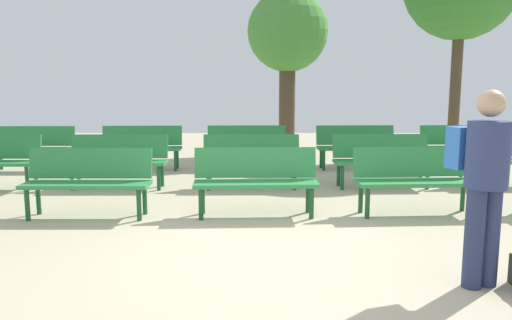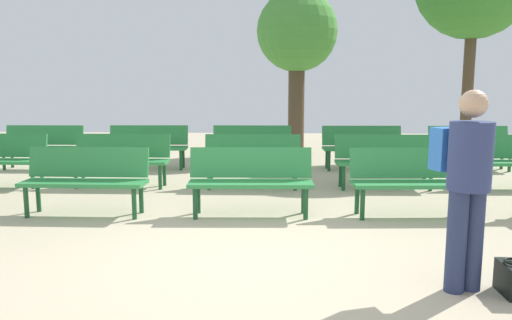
{
  "view_description": "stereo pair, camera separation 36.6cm",
  "coord_description": "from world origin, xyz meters",
  "px_view_note": "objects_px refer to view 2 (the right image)",
  "views": [
    {
      "loc": [
        -0.01,
        -4.74,
        1.68
      ],
      "look_at": [
        0.0,
        2.77,
        0.55
      ],
      "focal_mm": 34.72,
      "sensor_mm": 36.0,
      "label": 1
    },
    {
      "loc": [
        0.36,
        -4.73,
        1.68
      ],
      "look_at": [
        0.0,
        2.77,
        0.55
      ],
      "focal_mm": 34.72,
      "sensor_mm": 36.0,
      "label": 2
    }
  ],
  "objects_px": {
    "bench_r1_c4": "(512,158)",
    "bench_r2_c4": "(470,145)",
    "bench_r2_c3": "(362,145)",
    "bench_r0_c1": "(86,176)",
    "bench_r0_c3": "(413,177)",
    "visitor_with_backpack": "(466,178)",
    "bench_r0_c2": "(251,177)",
    "bench_r1_c1": "(121,157)",
    "tree_0": "(297,35)",
    "bench_r2_c1": "(148,144)",
    "bench_r1_c2": "(253,157)",
    "bench_r2_c2": "(252,144)",
    "bench_r2_c0": "(43,144)",
    "bench_r1_c3": "(384,158)"
  },
  "relations": [
    {
      "from": "bench_r1_c4",
      "to": "bench_r2_c4",
      "type": "relative_size",
      "value": 1.0
    },
    {
      "from": "bench_r1_c4",
      "to": "bench_r2_c3",
      "type": "height_order",
      "value": "same"
    },
    {
      "from": "bench_r0_c1",
      "to": "bench_r2_c3",
      "type": "bearing_deg",
      "value": 41.58
    },
    {
      "from": "bench_r0_c3",
      "to": "bench_r2_c3",
      "type": "relative_size",
      "value": 1.0
    },
    {
      "from": "bench_r2_c3",
      "to": "visitor_with_backpack",
      "type": "distance_m",
      "value": 6.0
    },
    {
      "from": "bench_r0_c2",
      "to": "bench_r1_c1",
      "type": "distance_m",
      "value": 2.88
    },
    {
      "from": "bench_r0_c1",
      "to": "bench_r0_c3",
      "type": "height_order",
      "value": "same"
    },
    {
      "from": "bench_r0_c3",
      "to": "tree_0",
      "type": "bearing_deg",
      "value": 98.57
    },
    {
      "from": "bench_r2_c1",
      "to": "tree_0",
      "type": "distance_m",
      "value": 4.77
    },
    {
      "from": "bench_r1_c2",
      "to": "visitor_with_backpack",
      "type": "bearing_deg",
      "value": -65.35
    },
    {
      "from": "bench_r0_c2",
      "to": "bench_r2_c4",
      "type": "distance_m",
      "value": 5.62
    },
    {
      "from": "bench_r1_c4",
      "to": "tree_0",
      "type": "relative_size",
      "value": 0.4
    },
    {
      "from": "bench_r2_c4",
      "to": "bench_r2_c3",
      "type": "bearing_deg",
      "value": 178.8
    },
    {
      "from": "bench_r1_c1",
      "to": "bench_r2_c3",
      "type": "height_order",
      "value": "same"
    },
    {
      "from": "bench_r2_c2",
      "to": "bench_r0_c3",
      "type": "bearing_deg",
      "value": -58.36
    },
    {
      "from": "visitor_with_backpack",
      "to": "bench_r1_c1",
      "type": "bearing_deg",
      "value": -62.89
    },
    {
      "from": "bench_r2_c0",
      "to": "tree_0",
      "type": "distance_m",
      "value": 6.42
    },
    {
      "from": "bench_r1_c3",
      "to": "bench_r1_c1",
      "type": "bearing_deg",
      "value": 179.34
    },
    {
      "from": "bench_r1_c3",
      "to": "tree_0",
      "type": "bearing_deg",
      "value": 104.84
    },
    {
      "from": "bench_r0_c2",
      "to": "bench_r0_c3",
      "type": "relative_size",
      "value": 1.0
    },
    {
      "from": "bench_r0_c2",
      "to": "bench_r2_c1",
      "type": "height_order",
      "value": "same"
    },
    {
      "from": "bench_r1_c2",
      "to": "bench_r2_c3",
      "type": "bearing_deg",
      "value": 40.94
    },
    {
      "from": "bench_r2_c1",
      "to": "bench_r2_c3",
      "type": "xyz_separation_m",
      "value": [
        4.35,
        0.1,
        0.0
      ]
    },
    {
      "from": "bench_r0_c3",
      "to": "tree_0",
      "type": "xyz_separation_m",
      "value": [
        -1.31,
        6.2,
        2.43
      ]
    },
    {
      "from": "bench_r2_c4",
      "to": "tree_0",
      "type": "xyz_separation_m",
      "value": [
        -3.41,
        2.55,
        2.43
      ]
    },
    {
      "from": "bench_r0_c3",
      "to": "bench_r2_c2",
      "type": "xyz_separation_m",
      "value": [
        -2.29,
        3.57,
        0.0
      ]
    },
    {
      "from": "bench_r0_c1",
      "to": "bench_r2_c0",
      "type": "bearing_deg",
      "value": 122.99
    },
    {
      "from": "bench_r1_c1",
      "to": "bench_r2_c3",
      "type": "relative_size",
      "value": 0.99
    },
    {
      "from": "bench_r2_c0",
      "to": "bench_r2_c4",
      "type": "height_order",
      "value": "same"
    },
    {
      "from": "bench_r2_c2",
      "to": "bench_r1_c2",
      "type": "bearing_deg",
      "value": -87.65
    },
    {
      "from": "bench_r0_c3",
      "to": "bench_r1_c2",
      "type": "bearing_deg",
      "value": 138.57
    },
    {
      "from": "bench_r2_c4",
      "to": "bench_r1_c1",
      "type": "bearing_deg",
      "value": -165.78
    },
    {
      "from": "bench_r1_c4",
      "to": "bench_r2_c4",
      "type": "xyz_separation_m",
      "value": [
        -0.02,
        1.79,
        0.0
      ]
    },
    {
      "from": "bench_r0_c2",
      "to": "bench_r2_c1",
      "type": "xyz_separation_m",
      "value": [
        -2.31,
        3.58,
        0.0
      ]
    },
    {
      "from": "bench_r1_c1",
      "to": "bench_r2_c4",
      "type": "bearing_deg",
      "value": 16.35
    },
    {
      "from": "bench_r0_c2",
      "to": "bench_r0_c3",
      "type": "xyz_separation_m",
      "value": [
        2.11,
        0.07,
        0.0
      ]
    },
    {
      "from": "bench_r2_c1",
      "to": "bench_r2_c2",
      "type": "relative_size",
      "value": 1.01
    },
    {
      "from": "bench_r0_c2",
      "to": "bench_r1_c2",
      "type": "height_order",
      "value": "same"
    },
    {
      "from": "bench_r1_c1",
      "to": "visitor_with_backpack",
      "type": "xyz_separation_m",
      "value": [
        4.16,
        -4.07,
        0.43
      ]
    },
    {
      "from": "bench_r0_c3",
      "to": "bench_r2_c0",
      "type": "xyz_separation_m",
      "value": [
        -6.56,
        3.4,
        0.0
      ]
    },
    {
      "from": "bench_r2_c0",
      "to": "bench_r2_c3",
      "type": "xyz_separation_m",
      "value": [
        6.5,
        0.2,
        0.0
      ]
    },
    {
      "from": "bench_r0_c1",
      "to": "bench_r0_c3",
      "type": "distance_m",
      "value": 4.27
    },
    {
      "from": "bench_r2_c0",
      "to": "bench_r0_c2",
      "type": "bearing_deg",
      "value": -38.72
    },
    {
      "from": "bench_r0_c1",
      "to": "bench_r2_c4",
      "type": "height_order",
      "value": "same"
    },
    {
      "from": "bench_r2_c4",
      "to": "bench_r0_c1",
      "type": "bearing_deg",
      "value": -151.92
    },
    {
      "from": "bench_r0_c3",
      "to": "bench_r1_c2",
      "type": "height_order",
      "value": "same"
    },
    {
      "from": "bench_r1_c1",
      "to": "bench_r2_c0",
      "type": "distance_m",
      "value": 2.77
    },
    {
      "from": "bench_r2_c0",
      "to": "bench_r2_c3",
      "type": "relative_size",
      "value": 0.99
    },
    {
      "from": "bench_r1_c1",
      "to": "bench_r2_c0",
      "type": "height_order",
      "value": "same"
    },
    {
      "from": "bench_r1_c1",
      "to": "visitor_with_backpack",
      "type": "bearing_deg",
      "value": -45.0
    }
  ]
}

